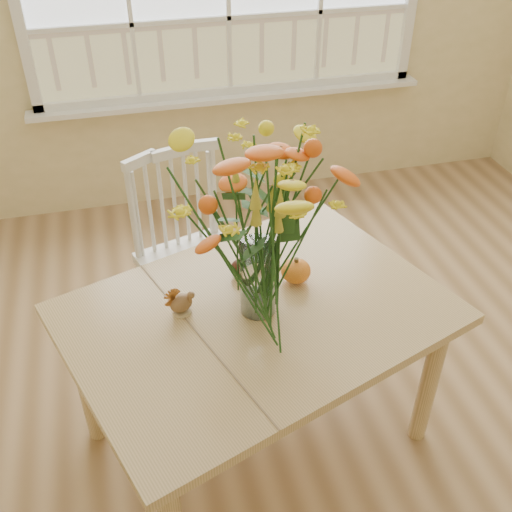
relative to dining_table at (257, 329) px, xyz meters
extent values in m
cube|color=olive|center=(0.33, -0.25, -0.60)|extent=(4.00, 4.50, 0.01)
cube|color=white|center=(0.33, 1.93, 0.09)|extent=(2.42, 0.12, 0.03)
cube|color=tan|center=(0.00, 0.00, 0.07)|extent=(1.52, 1.29, 0.04)
cube|color=tan|center=(0.00, 0.00, 0.00)|extent=(1.36, 1.14, 0.10)
cylinder|color=tan|center=(-0.64, 0.16, -0.27)|extent=(0.07, 0.07, 0.65)
cylinder|color=tan|center=(0.64, -0.16, -0.27)|extent=(0.07, 0.07, 0.65)
cylinder|color=tan|center=(0.40, 0.53, -0.27)|extent=(0.07, 0.07, 0.65)
cube|color=white|center=(-0.13, 0.62, -0.15)|extent=(0.53, 0.52, 0.05)
cube|color=white|center=(-0.18, 0.79, 0.09)|extent=(0.43, 0.16, 0.49)
cylinder|color=white|center=(-0.25, 0.43, -0.39)|extent=(0.04, 0.04, 0.42)
cylinder|color=white|center=(-0.34, 0.73, -0.39)|extent=(0.04, 0.04, 0.42)
cylinder|color=white|center=(0.07, 0.52, -0.39)|extent=(0.04, 0.04, 0.42)
cylinder|color=white|center=(-0.02, 0.82, -0.39)|extent=(0.04, 0.04, 0.42)
cylinder|color=white|center=(0.00, 0.00, 0.23)|extent=(0.12, 0.12, 0.28)
ellipsoid|color=orange|center=(0.18, 0.12, 0.13)|extent=(0.11, 0.11, 0.09)
cylinder|color=#CCB78C|center=(-0.26, 0.05, 0.10)|extent=(0.07, 0.07, 0.01)
ellipsoid|color=brown|center=(-0.26, 0.05, 0.13)|extent=(0.10, 0.09, 0.07)
ellipsoid|color=#38160F|center=(-0.01, 0.20, 0.12)|extent=(0.07, 0.07, 0.07)
camera|label=1|loc=(-0.39, -1.52, 1.48)|focal=42.00mm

